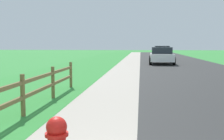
{
  "coord_description": "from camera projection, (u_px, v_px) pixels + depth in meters",
  "views": [
    {
      "loc": [
        0.05,
        -2.05,
        1.7
      ],
      "look_at": [
        -0.97,
        7.63,
        0.8
      ],
      "focal_mm": 43.88,
      "sensor_mm": 36.0,
      "label": 1
    }
  ],
  "objects": [
    {
      "name": "road_asphalt",
      "position": [
        174.0,
        61.0,
        28.57
      ],
      "size": [
        7.0,
        66.0,
        0.01
      ],
      "primitive_type": "cube",
      "color": "#2F2F2F",
      "rests_on": "ground"
    },
    {
      "name": "parked_suv_white",
      "position": [
        162.0,
        55.0,
        24.11
      ],
      "size": [
        2.25,
        4.48,
        1.48
      ],
      "color": "white",
      "rests_on": "ground"
    },
    {
      "name": "curb_concrete",
      "position": [
        112.0,
        61.0,
        29.24
      ],
      "size": [
        6.0,
        66.0,
        0.01
      ],
      "primitive_type": "cube",
      "color": "#B3A89A",
      "rests_on": "ground"
    },
    {
      "name": "ground_plane",
      "position": [
        140.0,
        62.0,
        26.95
      ],
      "size": [
        120.0,
        120.0,
        0.0
      ],
      "primitive_type": "plane",
      "color": "#368E3C"
    },
    {
      "name": "grass_verge",
      "position": [
        98.0,
        61.0,
        29.4
      ],
      "size": [
        5.0,
        66.0,
        0.0
      ],
      "primitive_type": "cube",
      "color": "#368E3C",
      "rests_on": "ground"
    },
    {
      "name": "rail_fence",
      "position": [
        23.0,
        92.0,
        6.46
      ],
      "size": [
        0.11,
        9.08,
        1.02
      ],
      "color": "brown",
      "rests_on": "ground"
    },
    {
      "name": "parked_car_silver",
      "position": [
        162.0,
        53.0,
        31.57
      ],
      "size": [
        2.08,
        4.54,
        1.57
      ],
      "color": "#B7BABF",
      "rests_on": "ground"
    }
  ]
}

